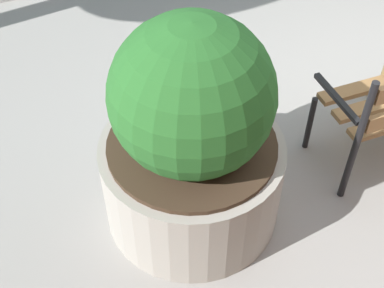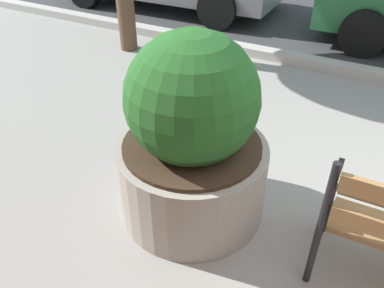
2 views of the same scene
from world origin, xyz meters
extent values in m
cylinder|color=black|center=(-0.97, 0.09, 0.23)|extent=(0.04, 0.04, 0.45)
cylinder|color=black|center=(-0.96, -0.38, 0.47)|extent=(0.04, 0.04, 0.95)
cube|color=black|center=(-0.96, -0.11, 0.62)|extent=(0.04, 0.48, 0.03)
cube|color=olive|center=(-0.19, 0.34, 0.04)|extent=(0.15, 0.26, 0.07)
cylinder|color=gray|center=(-1.92, -0.15, 0.29)|extent=(1.07, 1.07, 0.58)
cylinder|color=#38281C|center=(-1.92, -0.15, 0.59)|extent=(0.97, 0.97, 0.03)
sphere|color=#235B23|center=(-1.92, -0.15, 0.96)|extent=(0.89, 0.89, 0.89)
camera|label=1|loc=(-2.65, -2.10, 2.77)|focal=50.07mm
camera|label=2|loc=(-0.87, -2.10, 2.17)|focal=36.79mm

